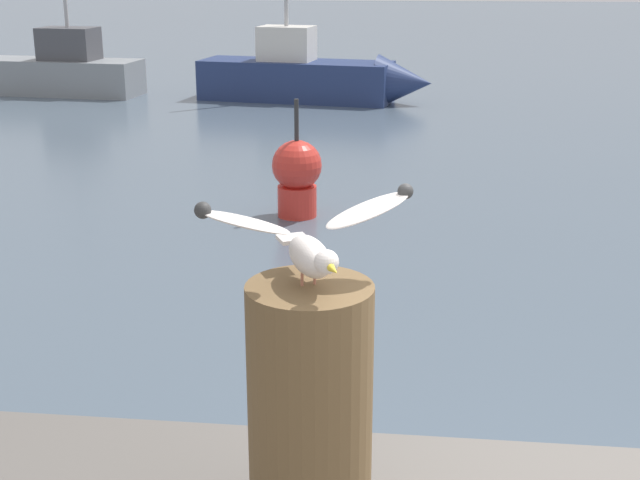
% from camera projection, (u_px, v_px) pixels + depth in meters
% --- Properties ---
extents(mooring_post, '(0.35, 0.35, 0.77)m').
position_uv_depth(mooring_post, '(310.00, 413.00, 2.46)').
color(mooring_post, brown).
rests_on(mooring_post, harbor_quay).
extents(seagull, '(0.57, 0.38, 0.26)m').
position_uv_depth(seagull, '(310.00, 241.00, 2.30)').
color(seagull, tan).
rests_on(seagull, mooring_post).
extents(boat_navy, '(4.87, 1.86, 4.44)m').
position_uv_depth(boat_navy, '(319.00, 77.00, 17.72)').
color(boat_navy, navy).
rests_on(boat_navy, ground_plane).
extents(boat_grey, '(4.61, 1.49, 4.66)m').
position_uv_depth(boat_grey, '(37.00, 71.00, 18.73)').
color(boat_grey, gray).
rests_on(boat_grey, ground_plane).
extents(channel_buoy, '(0.56, 0.56, 1.33)m').
position_uv_depth(channel_buoy, '(297.00, 175.00, 9.75)').
color(channel_buoy, red).
rests_on(channel_buoy, ground_plane).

